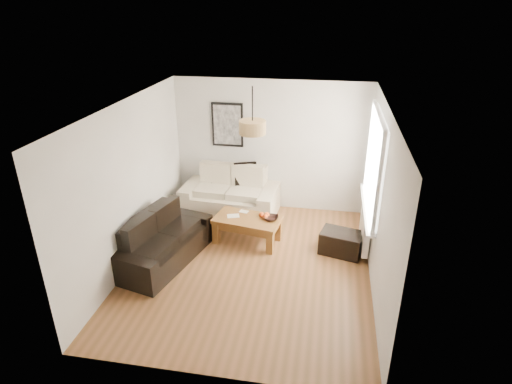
% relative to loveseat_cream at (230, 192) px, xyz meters
% --- Properties ---
extents(floor, '(4.50, 4.50, 0.00)m').
position_rel_loveseat_cream_xyz_m(floor, '(0.73, -1.78, -0.46)').
color(floor, brown).
rests_on(floor, ground).
extents(ceiling, '(3.80, 4.50, 0.00)m').
position_rel_loveseat_cream_xyz_m(ceiling, '(0.73, -1.78, 2.14)').
color(ceiling, white).
rests_on(ceiling, floor).
extents(wall_back, '(3.80, 0.04, 2.60)m').
position_rel_loveseat_cream_xyz_m(wall_back, '(0.73, 0.47, 0.84)').
color(wall_back, silver).
rests_on(wall_back, floor).
extents(wall_front, '(3.80, 0.04, 2.60)m').
position_rel_loveseat_cream_xyz_m(wall_front, '(0.73, -4.03, 0.84)').
color(wall_front, silver).
rests_on(wall_front, floor).
extents(wall_left, '(0.04, 4.50, 2.60)m').
position_rel_loveseat_cream_xyz_m(wall_left, '(-1.17, -1.78, 0.84)').
color(wall_left, silver).
rests_on(wall_left, floor).
extents(wall_right, '(0.04, 4.50, 2.60)m').
position_rel_loveseat_cream_xyz_m(wall_right, '(2.63, -1.78, 0.84)').
color(wall_right, silver).
rests_on(wall_right, floor).
extents(window_bay, '(0.14, 1.90, 1.60)m').
position_rel_loveseat_cream_xyz_m(window_bay, '(2.59, -0.98, 1.14)').
color(window_bay, white).
rests_on(window_bay, wall_right).
extents(radiator, '(0.10, 0.90, 0.52)m').
position_rel_loveseat_cream_xyz_m(radiator, '(2.55, -0.98, -0.08)').
color(radiator, white).
rests_on(radiator, wall_right).
extents(poster, '(0.62, 0.04, 0.87)m').
position_rel_loveseat_cream_xyz_m(poster, '(-0.12, 0.44, 1.24)').
color(poster, black).
rests_on(poster, wall_back).
extents(pendant_shade, '(0.40, 0.40, 0.20)m').
position_rel_loveseat_cream_xyz_m(pendant_shade, '(0.73, -1.48, 1.77)').
color(pendant_shade, tan).
rests_on(pendant_shade, ceiling).
extents(loveseat_cream, '(1.90, 1.12, 0.92)m').
position_rel_loveseat_cream_xyz_m(loveseat_cream, '(0.00, 0.00, 0.00)').
color(loveseat_cream, beige).
rests_on(loveseat_cream, floor).
extents(sofa_leather, '(1.28, 1.96, 0.78)m').
position_rel_loveseat_cream_xyz_m(sofa_leather, '(-0.70, -1.84, -0.07)').
color(sofa_leather, black).
rests_on(sofa_leather, floor).
extents(coffee_table, '(1.23, 0.81, 0.47)m').
position_rel_loveseat_cream_xyz_m(coffee_table, '(0.55, -1.02, -0.22)').
color(coffee_table, brown).
rests_on(coffee_table, floor).
extents(ottoman, '(0.77, 0.59, 0.39)m').
position_rel_loveseat_cream_xyz_m(ottoman, '(2.18, -1.12, -0.26)').
color(ottoman, black).
rests_on(ottoman, floor).
extents(cushion_left, '(0.40, 0.16, 0.39)m').
position_rel_loveseat_cream_xyz_m(cushion_left, '(-0.23, 0.22, 0.30)').
color(cushion_left, black).
rests_on(cushion_left, loveseat_cream).
extents(cushion_right, '(0.46, 0.29, 0.44)m').
position_rel_loveseat_cream_xyz_m(cushion_right, '(0.27, 0.22, 0.33)').
color(cushion_right, black).
rests_on(cushion_right, loveseat_cream).
extents(fruit_bowl, '(0.25, 0.25, 0.06)m').
position_rel_loveseat_cream_xyz_m(fruit_bowl, '(0.97, -1.01, 0.04)').
color(fruit_bowl, black).
rests_on(fruit_bowl, coffee_table).
extents(orange_a, '(0.09, 0.09, 0.07)m').
position_rel_loveseat_cream_xyz_m(orange_a, '(0.86, -0.99, 0.05)').
color(orange_a, '#FF5A15').
rests_on(orange_a, fruit_bowl).
extents(orange_b, '(0.11, 0.11, 0.09)m').
position_rel_loveseat_cream_xyz_m(orange_b, '(0.88, -0.91, 0.05)').
color(orange_b, '#FF5A15').
rests_on(orange_b, fruit_bowl).
extents(orange_c, '(0.10, 0.10, 0.09)m').
position_rel_loveseat_cream_xyz_m(orange_c, '(0.78, -0.92, 0.05)').
color(orange_c, '#DA4612').
rests_on(orange_c, fruit_bowl).
extents(papers, '(0.24, 0.20, 0.01)m').
position_rel_loveseat_cream_xyz_m(papers, '(0.29, -0.99, 0.01)').
color(papers, silver).
rests_on(papers, coffee_table).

